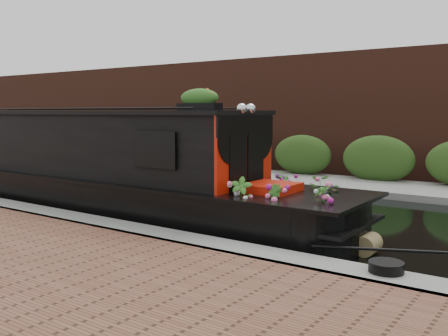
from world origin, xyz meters
The scene contains 8 objects.
ground centered at (0.00, 0.00, 0.00)m, with size 80.00×80.00×0.00m, color black.
near_bank_coping centered at (0.00, -3.30, 0.00)m, with size 40.00×0.60×0.50m, color gray.
far_bank_path centered at (0.00, 4.20, 0.00)m, with size 40.00×2.40×0.34m, color gray.
far_hedge centered at (0.00, 5.10, 0.00)m, with size 40.00×1.10×2.80m, color #2B4A18.
far_brick_wall centered at (0.00, 7.20, 0.00)m, with size 40.00×1.00×8.00m, color #4E261A.
narrowboat centered at (-1.73, -1.77, 0.80)m, with size 11.54×2.09×2.69m.
rope_fender centered at (4.36, -1.77, 0.15)m, with size 0.30×0.30×0.41m, color olive.
coiled_mooring_rope centered at (5.06, -3.17, 0.31)m, with size 0.40×0.40×0.12m, color black.
Camera 1 is at (6.76, -8.75, 2.08)m, focal length 40.00 mm.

